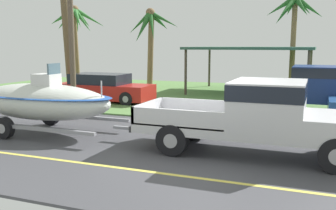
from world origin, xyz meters
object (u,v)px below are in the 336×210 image
(parked_sedan_near, at_px, (103,88))
(carport_awning, at_px, (252,49))
(palm_tree_near_right, at_px, (294,15))
(boat_on_trailer, at_px, (40,101))
(palm_tree_mid, at_px, (151,30))
(palm_tree_far_right, at_px, (74,23))
(utility_pole, at_px, (71,19))
(pickup_truck_towing, at_px, (266,114))
(parked_pickup_background, at_px, (313,87))

(parked_sedan_near, bearing_deg, carport_awning, 44.56)
(carport_awning, distance_m, palm_tree_near_right, 3.18)
(boat_on_trailer, height_order, palm_tree_mid, palm_tree_mid)
(boat_on_trailer, height_order, carport_awning, carport_awning)
(boat_on_trailer, xyz_separation_m, palm_tree_near_right, (6.57, 14.06, 3.44))
(palm_tree_mid, relative_size, palm_tree_far_right, 0.98)
(palm_tree_near_right, xyz_separation_m, palm_tree_far_right, (-12.29, -3.89, -0.41))
(parked_sedan_near, height_order, utility_pole, utility_pole)
(pickup_truck_towing, distance_m, carport_awning, 12.92)
(utility_pole, bearing_deg, palm_tree_far_right, 123.77)
(parked_pickup_background, xyz_separation_m, palm_tree_mid, (-9.62, 5.57, 2.62))
(pickup_truck_towing, xyz_separation_m, palm_tree_near_right, (-0.38, 14.06, 3.41))
(parked_pickup_background, height_order, palm_tree_mid, palm_tree_mid)
(palm_tree_near_right, height_order, palm_tree_mid, palm_tree_near_right)
(pickup_truck_towing, distance_m, utility_pole, 10.00)
(boat_on_trailer, distance_m, palm_tree_mid, 12.80)
(carport_awning, distance_m, palm_tree_far_right, 10.61)
(parked_pickup_background, distance_m, palm_tree_far_right, 14.36)
(palm_tree_far_right, bearing_deg, carport_awning, 13.38)
(pickup_truck_towing, relative_size, palm_tree_near_right, 1.06)
(carport_awning, relative_size, utility_pole, 0.92)
(palm_tree_mid, xyz_separation_m, utility_pole, (-0.00, -8.23, 0.15))
(boat_on_trailer, xyz_separation_m, parked_sedan_near, (-1.65, 6.55, -0.34))
(pickup_truck_towing, xyz_separation_m, palm_tree_mid, (-8.65, 12.40, 2.64))
(palm_tree_near_right, bearing_deg, boat_on_trailer, -115.06)
(palm_tree_near_right, height_order, utility_pole, utility_pole)
(parked_sedan_near, height_order, carport_awning, carport_awning)
(carport_awning, bearing_deg, parked_pickup_background, -59.31)
(palm_tree_near_right, distance_m, palm_tree_far_right, 12.90)
(utility_pole, bearing_deg, parked_pickup_background, 15.45)
(pickup_truck_towing, distance_m, boat_on_trailer, 6.95)
(palm_tree_far_right, height_order, utility_pole, utility_pole)
(carport_awning, bearing_deg, boat_on_trailer, -109.65)
(boat_on_trailer, xyz_separation_m, utility_pole, (-1.70, 4.16, 2.82))
(palm_tree_mid, bearing_deg, palm_tree_near_right, 11.35)
(palm_tree_near_right, bearing_deg, parked_sedan_near, -137.59)
(parked_sedan_near, bearing_deg, boat_on_trailer, -75.87)
(boat_on_trailer, height_order, palm_tree_far_right, palm_tree_far_right)
(parked_pickup_background, distance_m, palm_tree_near_right, 8.10)
(parked_sedan_near, distance_m, palm_tree_near_right, 11.76)
(pickup_truck_towing, bearing_deg, parked_pickup_background, 81.87)
(parked_pickup_background, bearing_deg, pickup_truck_towing, -98.13)
(palm_tree_near_right, distance_m, palm_tree_mid, 8.47)
(parked_pickup_background, xyz_separation_m, utility_pole, (-9.62, -2.66, 2.77))
(parked_sedan_near, distance_m, carport_awning, 8.82)
(boat_on_trailer, relative_size, parked_sedan_near, 1.31)
(boat_on_trailer, relative_size, palm_tree_near_right, 1.10)
(parked_sedan_near, height_order, palm_tree_near_right, palm_tree_near_right)
(pickup_truck_towing, bearing_deg, utility_pole, 154.29)
(palm_tree_mid, distance_m, palm_tree_far_right, 4.61)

